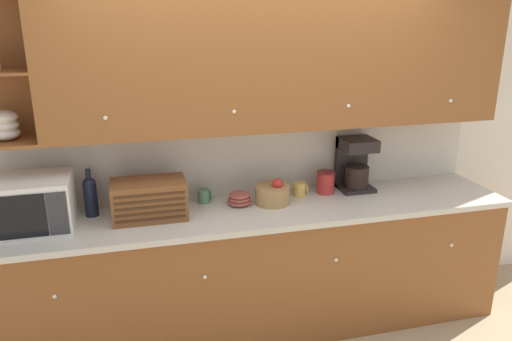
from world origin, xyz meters
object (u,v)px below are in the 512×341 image
Objects in this scene: wine_bottle at (90,195)px; coffee_maker at (355,163)px; mug at (204,196)px; mug_blue_second at (300,189)px; bread_box at (149,199)px; storage_canister at (326,182)px; microwave at (30,204)px; bowl_stack_on_counter at (239,199)px; fruit_basket at (273,194)px.

coffee_maker is at bearing 1.30° from wine_bottle.
mug is 0.70m from mug_blue_second.
storage_canister is (1.29, 0.14, -0.04)m from bread_box.
microwave is 1.82m from mug_blue_second.
mug_blue_second is (0.47, 0.06, 0.01)m from bowl_stack_on_counter.
fruit_basket is 2.40× the size of mug_blue_second.
mug_blue_second is 0.25× the size of coffee_maker.
mug_blue_second is 0.48m from coffee_maker.
fruit_basket is at bearing -157.94° from mug_blue_second.
wine_bottle is 1.98× the size of storage_canister.
mug is at bearing 176.33° from mug_blue_second.
microwave is 3.12× the size of storage_canister.
storage_canister is at bearing 6.23° from bowl_stack_on_counter.
mug is at bearing 3.46° from wine_bottle.
bread_box is 4.68× the size of mug_blue_second.
fruit_basket is at bearing -168.62° from coffee_maker.
bread_box is at bearing -177.57° from fruit_basket.
bread_box is 0.63m from bowl_stack_on_counter.
bread_box is 0.86m from fruit_basket.
wine_bottle is 0.77m from mug.
microwave is at bearing -175.33° from coffee_maker.
mug_blue_second is at bearing -3.67° from mug.
coffee_maker is (2.26, 0.18, 0.03)m from microwave.
fruit_basket is 0.61× the size of coffee_maker.
mug_blue_second is 0.62× the size of storage_canister.
storage_canister is 0.28m from coffee_maker.
bread_box is 4.88× the size of mug.
fruit_basket is 0.26m from mug_blue_second.
mug is (0.39, 0.18, -0.08)m from bread_box.
bowl_stack_on_counter is (1.34, 0.08, -0.12)m from microwave.
microwave is 5.21× the size of mug.
bowl_stack_on_counter is 0.70× the size of fruit_basket.
wine_bottle is 1.91m from coffee_maker.
bread_box is 1.19× the size of coffee_maker.
wine_bottle is 1.46m from mug_blue_second.
bowl_stack_on_counter is 0.47m from mug_blue_second.
bread_box is 2.92× the size of storage_canister.
mug and bowl_stack_on_counter have the same top height.
bowl_stack_on_counter is at bearing -25.16° from mug.
mug is at bearing 24.53° from bread_box.
fruit_basket is (0.85, 0.04, -0.06)m from bread_box.
mug is 0.91m from storage_canister.
storage_canister is at bearing 0.37° from wine_bottle.
microwave reaches higher than wine_bottle.
mug_blue_second is at bearing 4.50° from microwave.
storage_canister is at bearing 6.27° from bread_box.
fruit_basket reaches higher than storage_canister.
wine_bottle reaches higher than bowl_stack_on_counter.
mug is 0.40× the size of fruit_basket.
coffee_maker is (0.92, 0.11, 0.16)m from bowl_stack_on_counter.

